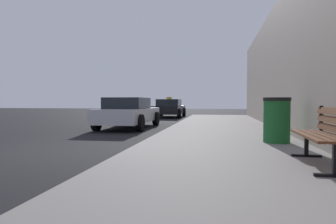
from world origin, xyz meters
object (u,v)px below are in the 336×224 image
Objects in this scene: bench at (326,132)px; car_black at (170,108)px; trash_bin at (277,120)px; car_silver at (129,113)px.

bench is 0.38× the size of car_black.
trash_bin is at bearing -70.79° from car_black.
car_silver is (-5.27, 7.29, -0.02)m from bench.
bench is at bearing -54.15° from car_silver.
car_black is at bearing 88.09° from car_silver.
car_black is at bearing 109.13° from bench.
car_silver is at bearing 127.89° from bench.
trash_bin is 0.24× the size of car_silver.
bench is at bearing -84.98° from trash_bin.
trash_bin reaches higher than bench.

